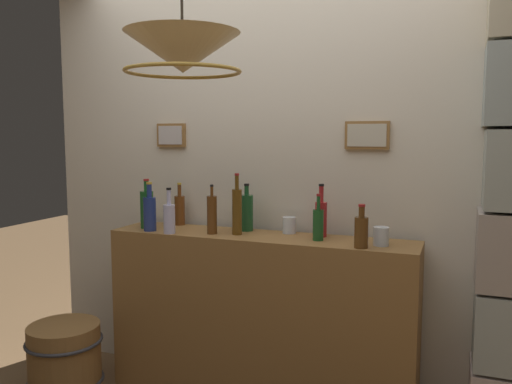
{
  "coord_description": "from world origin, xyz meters",
  "views": [
    {
      "loc": [
        1.04,
        -1.84,
        1.53
      ],
      "look_at": [
        0.0,
        0.79,
        1.22
      ],
      "focal_mm": 36.49,
      "sensor_mm": 36.0,
      "label": 1
    }
  ],
  "objects_px": {
    "liquor_bottle_tequila": "(169,217)",
    "liquor_bottle_vermouth": "(147,208)",
    "liquor_bottle_vodka": "(180,209)",
    "glass_tumbler_rocks": "(381,236)",
    "pendant_lamp": "(183,54)",
    "liquor_bottle_whiskey": "(318,224)",
    "liquor_bottle_rum": "(237,210)",
    "liquor_bottle_scotch": "(212,214)",
    "liquor_bottle_rye": "(361,231)",
    "liquor_bottle_sherry": "(247,212)",
    "liquor_bottle_mezcal": "(321,217)",
    "glass_tumbler_highball": "(289,225)",
    "wooden_barrel": "(65,361)",
    "liquor_bottle_gin": "(150,212)"
  },
  "relations": [
    {
      "from": "liquor_bottle_tequila",
      "to": "liquor_bottle_vermouth",
      "type": "relative_size",
      "value": 0.88
    },
    {
      "from": "liquor_bottle_vodka",
      "to": "glass_tumbler_rocks",
      "type": "height_order",
      "value": "liquor_bottle_vodka"
    },
    {
      "from": "glass_tumbler_rocks",
      "to": "pendant_lamp",
      "type": "relative_size",
      "value": 0.2
    },
    {
      "from": "liquor_bottle_whiskey",
      "to": "liquor_bottle_vodka",
      "type": "distance_m",
      "value": 0.94
    },
    {
      "from": "liquor_bottle_tequila",
      "to": "glass_tumbler_rocks",
      "type": "distance_m",
      "value": 1.18
    },
    {
      "from": "liquor_bottle_tequila",
      "to": "pendant_lamp",
      "type": "relative_size",
      "value": 0.54
    },
    {
      "from": "liquor_bottle_rum",
      "to": "pendant_lamp",
      "type": "relative_size",
      "value": 0.71
    },
    {
      "from": "liquor_bottle_vodka",
      "to": "liquor_bottle_scotch",
      "type": "bearing_deg",
      "value": -30.71
    },
    {
      "from": "liquor_bottle_tequila",
      "to": "liquor_bottle_vodka",
      "type": "xyz_separation_m",
      "value": [
        -0.09,
        0.27,
        0.01
      ]
    },
    {
      "from": "liquor_bottle_scotch",
      "to": "liquor_bottle_vodka",
      "type": "relative_size",
      "value": 1.06
    },
    {
      "from": "liquor_bottle_whiskey",
      "to": "liquor_bottle_tequila",
      "type": "bearing_deg",
      "value": -171.96
    },
    {
      "from": "liquor_bottle_rye",
      "to": "glass_tumbler_rocks",
      "type": "height_order",
      "value": "liquor_bottle_rye"
    },
    {
      "from": "liquor_bottle_sherry",
      "to": "liquor_bottle_mezcal",
      "type": "xyz_separation_m",
      "value": [
        0.45,
        -0.01,
        -0.0
      ]
    },
    {
      "from": "glass_tumbler_highball",
      "to": "liquor_bottle_rye",
      "type": "bearing_deg",
      "value": -27.62
    },
    {
      "from": "liquor_bottle_sherry",
      "to": "wooden_barrel",
      "type": "xyz_separation_m",
      "value": [
        -0.96,
        -0.48,
        -0.87
      ]
    },
    {
      "from": "pendant_lamp",
      "to": "liquor_bottle_tequila",
      "type": "bearing_deg",
      "value": 126.13
    },
    {
      "from": "liquor_bottle_sherry",
      "to": "liquor_bottle_gin",
      "type": "relative_size",
      "value": 0.97
    },
    {
      "from": "liquor_bottle_sherry",
      "to": "pendant_lamp",
      "type": "height_order",
      "value": "pendant_lamp"
    },
    {
      "from": "glass_tumbler_rocks",
      "to": "wooden_barrel",
      "type": "xyz_separation_m",
      "value": [
        -1.75,
        -0.35,
        -0.8
      ]
    },
    {
      "from": "liquor_bottle_vermouth",
      "to": "liquor_bottle_gin",
      "type": "height_order",
      "value": "liquor_bottle_vermouth"
    },
    {
      "from": "liquor_bottle_tequila",
      "to": "liquor_bottle_vermouth",
      "type": "bearing_deg",
      "value": 154.14
    },
    {
      "from": "liquor_bottle_gin",
      "to": "liquor_bottle_rum",
      "type": "distance_m",
      "value": 0.53
    },
    {
      "from": "liquor_bottle_scotch",
      "to": "liquor_bottle_rum",
      "type": "bearing_deg",
      "value": 13.37
    },
    {
      "from": "liquor_bottle_rum",
      "to": "liquor_bottle_mezcal",
      "type": "bearing_deg",
      "value": 13.85
    },
    {
      "from": "liquor_bottle_sherry",
      "to": "liquor_bottle_vodka",
      "type": "relative_size",
      "value": 1.05
    },
    {
      "from": "liquor_bottle_vermouth",
      "to": "liquor_bottle_mezcal",
      "type": "xyz_separation_m",
      "value": [
        1.05,
        0.12,
        -0.01
      ]
    },
    {
      "from": "liquor_bottle_scotch",
      "to": "liquor_bottle_sherry",
      "type": "distance_m",
      "value": 0.22
    },
    {
      "from": "liquor_bottle_mezcal",
      "to": "glass_tumbler_highball",
      "type": "xyz_separation_m",
      "value": [
        -0.19,
        0.03,
        -0.06
      ]
    },
    {
      "from": "liquor_bottle_rye",
      "to": "liquor_bottle_whiskey",
      "type": "relative_size",
      "value": 0.88
    },
    {
      "from": "liquor_bottle_vodka",
      "to": "liquor_bottle_whiskey",
      "type": "bearing_deg",
      "value": -9.21
    },
    {
      "from": "liquor_bottle_mezcal",
      "to": "liquor_bottle_whiskey",
      "type": "bearing_deg",
      "value": -83.18
    },
    {
      "from": "liquor_bottle_mezcal",
      "to": "liquor_bottle_tequila",
      "type": "bearing_deg",
      "value": -164.71
    },
    {
      "from": "liquor_bottle_scotch",
      "to": "liquor_bottle_gin",
      "type": "bearing_deg",
      "value": -172.54
    },
    {
      "from": "liquor_bottle_tequila",
      "to": "glass_tumbler_highball",
      "type": "distance_m",
      "value": 0.69
    },
    {
      "from": "glass_tumbler_rocks",
      "to": "glass_tumbler_highball",
      "type": "height_order",
      "value": "glass_tumbler_rocks"
    },
    {
      "from": "wooden_barrel",
      "to": "liquor_bottle_tequila",
      "type": "bearing_deg",
      "value": 22.61
    },
    {
      "from": "liquor_bottle_scotch",
      "to": "glass_tumbler_highball",
      "type": "height_order",
      "value": "liquor_bottle_scotch"
    },
    {
      "from": "glass_tumbler_rocks",
      "to": "pendant_lamp",
      "type": "bearing_deg",
      "value": -135.01
    },
    {
      "from": "liquor_bottle_scotch",
      "to": "liquor_bottle_sherry",
      "type": "height_order",
      "value": "liquor_bottle_scotch"
    },
    {
      "from": "liquor_bottle_rum",
      "to": "wooden_barrel",
      "type": "distance_m",
      "value": 1.35
    },
    {
      "from": "liquor_bottle_whiskey",
      "to": "liquor_bottle_mezcal",
      "type": "distance_m",
      "value": 0.11
    },
    {
      "from": "liquor_bottle_sherry",
      "to": "liquor_bottle_vermouth",
      "type": "distance_m",
      "value": 0.61
    },
    {
      "from": "liquor_bottle_mezcal",
      "to": "liquor_bottle_scotch",
      "type": "bearing_deg",
      "value": -166.26
    },
    {
      "from": "liquor_bottle_tequila",
      "to": "pendant_lamp",
      "type": "bearing_deg",
      "value": -53.87
    },
    {
      "from": "glass_tumbler_rocks",
      "to": "liquor_bottle_rum",
      "type": "bearing_deg",
      "value": 179.7
    },
    {
      "from": "liquor_bottle_scotch",
      "to": "liquor_bottle_vodka",
      "type": "xyz_separation_m",
      "value": [
        -0.32,
        0.19,
        -0.01
      ]
    },
    {
      "from": "liquor_bottle_sherry",
      "to": "liquor_bottle_whiskey",
      "type": "height_order",
      "value": "liquor_bottle_sherry"
    },
    {
      "from": "liquor_bottle_scotch",
      "to": "liquor_bottle_rum",
      "type": "distance_m",
      "value": 0.15
    },
    {
      "from": "liquor_bottle_mezcal",
      "to": "glass_tumbler_rocks",
      "type": "bearing_deg",
      "value": -18.71
    },
    {
      "from": "liquor_bottle_whiskey",
      "to": "liquor_bottle_gin",
      "type": "distance_m",
      "value": 1.0
    }
  ]
}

